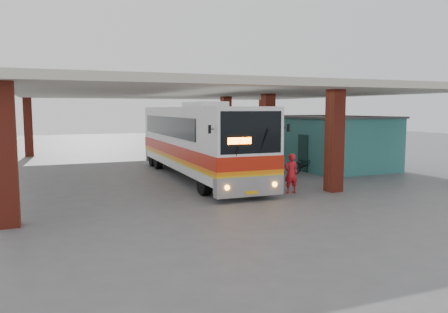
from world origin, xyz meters
TOP-DOWN VIEW (x-y plane):
  - ground at (0.00, 0.00)m, footprint 90.00×90.00m
  - brick_columns at (1.43, 5.00)m, footprint 20.10×21.60m
  - canopy_roof at (0.50, 6.50)m, footprint 21.00×23.00m
  - shop_building at (7.49, 4.00)m, footprint 5.20×8.20m
  - coach_bus at (-1.15, 2.86)m, footprint 3.02×13.34m
  - motorcycle at (4.70, 1.81)m, footprint 2.07×0.92m
  - pedestrian at (1.09, -2.66)m, footprint 0.63×0.44m
  - red_chair at (5.00, 6.66)m, footprint 0.59×0.59m

SIDE VIEW (x-z plane):
  - ground at x=0.00m, z-range 0.00..0.00m
  - red_chair at x=5.00m, z-range -0.04..0.86m
  - motorcycle at x=4.70m, z-range 0.00..1.05m
  - pedestrian at x=1.09m, z-range 0.00..1.67m
  - shop_building at x=7.49m, z-range 0.01..3.12m
  - coach_bus at x=-1.15m, z-range -0.01..3.86m
  - brick_columns at x=1.43m, z-range 0.00..4.35m
  - canopy_roof at x=0.50m, z-range 4.35..4.65m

